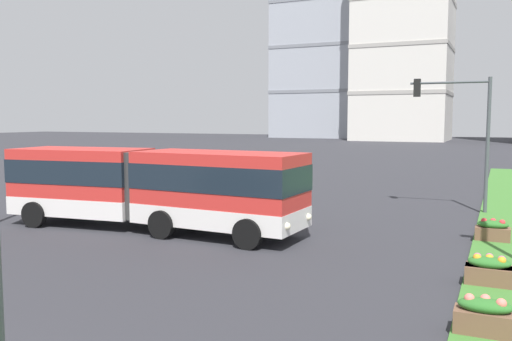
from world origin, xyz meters
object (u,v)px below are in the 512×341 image
object	(u,v)px
flower_planter_3	(489,270)
traffic_light_far_right	(462,121)
apartment_tower_west	(320,28)
apartment_tower_westcentre	(404,28)
flower_planter_2	(485,315)
articulated_bus	(152,186)
flower_planter_4	(489,270)
car_white_van	(205,184)
flower_planter_5	(493,230)
traffic_light_near_right	(298,147)

from	to	relation	value
flower_planter_3	traffic_light_far_right	bearing A→B (deg)	97.57
apartment_tower_west	apartment_tower_westcentre	world-z (taller)	apartment_tower_west
flower_planter_2	apartment_tower_west	xyz separation A→B (m)	(-38.00, 106.73, 23.96)
articulated_bus	flower_planter_4	size ratio (longest dim) A/B	10.91
car_white_van	apartment_tower_west	world-z (taller)	apartment_tower_west
apartment_tower_west	apartment_tower_westcentre	xyz separation A→B (m)	(20.02, -9.14, -2.68)
articulated_bus	flower_planter_5	xyz separation A→B (m)	(11.69, 3.06, -1.23)
flower_planter_4	apartment_tower_westcentre	size ratio (longest dim) A/B	0.03
traffic_light_near_right	apartment_tower_westcentre	world-z (taller)	apartment_tower_westcentre
articulated_bus	flower_planter_2	distance (m)	13.03
traffic_light_near_right	car_white_van	bearing A→B (deg)	120.71
traffic_light_near_right	apartment_tower_westcentre	distance (m)	109.73
traffic_light_far_right	flower_planter_2	bearing A→B (deg)	-84.17
flower_planter_2	articulated_bus	bearing A→B (deg)	154.24
flower_planter_4	flower_planter_5	size ratio (longest dim) A/B	1.00
traffic_light_far_right	flower_planter_3	bearing A→B (deg)	-82.43
flower_planter_4	traffic_light_near_right	bearing A→B (deg)	-91.80
flower_planter_2	flower_planter_3	xyz separation A→B (m)	(0.00, 3.37, 0.00)
articulated_bus	apartment_tower_westcentre	size ratio (longest dim) A/B	0.28
flower_planter_5	car_white_van	bearing A→B (deg)	160.46
articulated_bus	apartment_tower_west	size ratio (longest dim) A/B	0.25
flower_planter_2	car_white_van	bearing A→B (deg)	135.74
traffic_light_near_right	apartment_tower_westcentre	bearing A→B (deg)	99.34
flower_planter_3	apartment_tower_west	distance (m)	112.70
traffic_light_near_right	apartment_tower_west	xyz separation A→B (m)	(-37.60, 116.01, 20.31)
apartment_tower_west	traffic_light_far_right	bearing A→B (deg)	-68.40
car_white_van	flower_planter_5	size ratio (longest dim) A/B	4.05
apartment_tower_westcentre	apartment_tower_west	bearing A→B (deg)	155.45
car_white_van	flower_planter_2	distance (m)	19.61
apartment_tower_west	articulated_bus	bearing A→B (deg)	-75.41
articulated_bus	flower_planter_5	size ratio (longest dim) A/B	10.91
flower_planter_2	flower_planter_5	size ratio (longest dim) A/B	1.00
articulated_bus	flower_planter_3	bearing A→B (deg)	-11.00
flower_planter_2	flower_planter_4	distance (m)	3.45
flower_planter_4	flower_planter_2	bearing A→B (deg)	-90.00
traffic_light_near_right	apartment_tower_westcentre	size ratio (longest dim) A/B	0.14
flower_planter_3	apartment_tower_westcentre	xyz separation A→B (m)	(-17.98, 94.22, 21.28)
car_white_van	traffic_light_near_right	xyz separation A→B (m)	(13.64, -22.96, 3.32)
traffic_light_far_right	apartment_tower_west	size ratio (longest dim) A/B	0.12
flower_planter_4	traffic_light_near_right	distance (m)	13.26
traffic_light_far_right	car_white_van	bearing A→B (deg)	-176.18
flower_planter_2	apartment_tower_west	distance (m)	115.80
flower_planter_5	flower_planter_2	bearing A→B (deg)	-90.00
car_white_van	apartment_tower_westcentre	xyz separation A→B (m)	(-3.94, 83.90, 20.95)
articulated_bus	car_white_van	xyz separation A→B (m)	(-2.35, 8.04, -0.90)
articulated_bus	flower_planter_5	distance (m)	12.14
apartment_tower_west	apartment_tower_westcentre	size ratio (longest dim) A/B	1.12
articulated_bus	flower_planter_4	distance (m)	11.95
traffic_light_far_right	apartment_tower_westcentre	size ratio (longest dim) A/B	0.14
flower_planter_2	flower_planter_3	world-z (taller)	same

